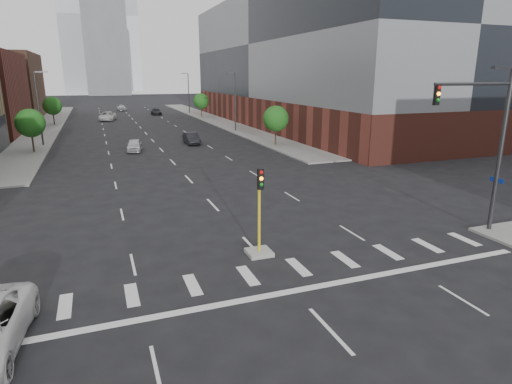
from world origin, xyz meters
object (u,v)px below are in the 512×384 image
mast_arm_signal (491,133)px  car_far_left (108,116)px  car_distant (122,108)px  car_mid_right (191,138)px  car_deep_right (156,112)px  car_near_left (134,145)px  median_traffic_signal (259,236)px

mast_arm_signal → car_far_left: (-17.41, 72.76, -4.80)m
mast_arm_signal → car_distant: bearing=97.8°
car_mid_right → car_distant: car_distant is taller
car_deep_right → car_distant: bearing=113.1°
car_near_left → car_distant: (2.41, 62.32, 0.05)m
car_near_left → car_deep_right: size_ratio=0.86×
car_mid_right → car_far_left: 36.33m
car_deep_right → car_distant: size_ratio=1.09×
car_distant → car_far_left: bearing=-107.0°
median_traffic_signal → mast_arm_signal: bearing=-6.6°
mast_arm_signal → car_near_left: size_ratio=2.19×
median_traffic_signal → car_distant: (-0.67, 95.37, -0.22)m
mast_arm_signal → car_distant: 97.87m
median_traffic_signal → car_distant: median_traffic_signal is taller
mast_arm_signal → car_near_left: mast_arm_signal is taller
median_traffic_signal → car_near_left: bearing=95.3°
mast_arm_signal → car_far_left: bearing=103.5°
car_mid_right → car_distant: (-5.03, 59.25, 0.02)m
median_traffic_signal → mast_arm_signal: 13.53m
mast_arm_signal → car_deep_right: bearing=94.7°
car_deep_right → median_traffic_signal: bearing=-94.6°
car_near_left → car_deep_right: 48.29m
car_deep_right → car_far_left: bearing=-139.5°
median_traffic_signal → car_deep_right: median_traffic_signal is taller
car_mid_right → car_deep_right: (1.47, 44.39, -0.03)m
car_near_left → car_far_left: size_ratio=0.68×
median_traffic_signal → car_far_left: size_ratio=0.73×
car_far_left → car_distant: 24.43m
car_mid_right → car_far_left: (-9.15, 35.16, 0.11)m
car_distant → median_traffic_signal: bearing=-96.9°
mast_arm_signal → car_deep_right: size_ratio=1.88×
car_deep_right → mast_arm_signal: bearing=-85.7°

